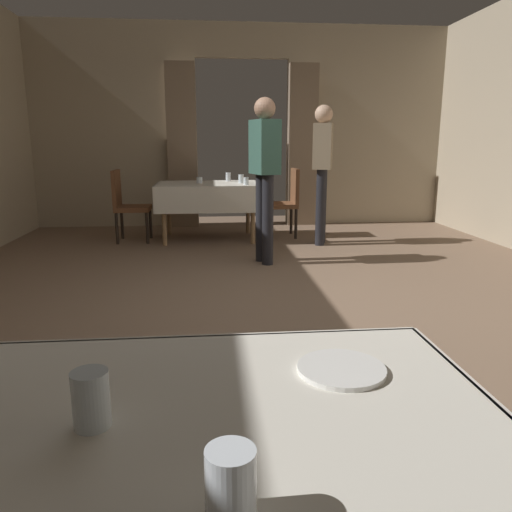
# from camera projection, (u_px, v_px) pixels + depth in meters

# --- Properties ---
(ground) EXTENTS (10.08, 10.08, 0.00)m
(ground) POSITION_uv_depth(u_px,v_px,m) (280.00, 309.00, 3.85)
(ground) COLOR #7A604C
(wall_back) EXTENTS (6.40, 0.27, 3.00)m
(wall_back) POSITION_uv_depth(u_px,v_px,m) (242.00, 127.00, 7.57)
(wall_back) COLOR tan
(wall_back) RESTS_ON ground
(dining_table_near) EXTENTS (1.40, 0.94, 0.75)m
(dining_table_near) POSITION_uv_depth(u_px,v_px,m) (153.00, 480.00, 0.92)
(dining_table_near) COLOR olive
(dining_table_near) RESTS_ON ground
(dining_table_mid) EXTENTS (1.35, 1.02, 0.75)m
(dining_table_mid) POSITION_uv_depth(u_px,v_px,m) (208.00, 191.00, 6.54)
(dining_table_mid) COLOR olive
(dining_table_mid) RESTS_ON ground
(chair_mid_right) EXTENTS (0.44, 0.44, 0.93)m
(chair_mid_right) POSITION_uv_depth(u_px,v_px,m) (286.00, 199.00, 6.75)
(chair_mid_right) COLOR black
(chair_mid_right) RESTS_ON ground
(chair_mid_left) EXTENTS (0.44, 0.44, 0.93)m
(chair_mid_left) POSITION_uv_depth(u_px,v_px,m) (126.00, 202.00, 6.40)
(chair_mid_left) COLOR black
(chair_mid_left) RESTS_ON ground
(plate_near_a) EXTENTS (0.21, 0.21, 0.01)m
(plate_near_a) POSITION_uv_depth(u_px,v_px,m) (342.00, 369.00, 1.14)
(plate_near_a) COLOR white
(plate_near_a) RESTS_ON dining_table_near
(glass_near_b) EXTENTS (0.07, 0.07, 0.11)m
(glass_near_b) POSITION_uv_depth(u_px,v_px,m) (91.00, 399.00, 0.91)
(glass_near_b) COLOR silver
(glass_near_b) RESTS_ON dining_table_near
(glass_near_d) EXTENTS (0.07, 0.07, 0.11)m
(glass_near_d) POSITION_uv_depth(u_px,v_px,m) (231.00, 485.00, 0.68)
(glass_near_d) COLOR silver
(glass_near_d) RESTS_ON dining_table_near
(glass_mid_a) EXTENTS (0.06, 0.06, 0.10)m
(glass_mid_a) POSITION_uv_depth(u_px,v_px,m) (246.00, 181.00, 6.21)
(glass_mid_a) COLOR silver
(glass_mid_a) RESTS_ON dining_table_mid
(glass_mid_b) EXTENTS (0.07, 0.07, 0.11)m
(glass_mid_b) POSITION_uv_depth(u_px,v_px,m) (241.00, 179.00, 6.49)
(glass_mid_b) COLOR silver
(glass_mid_b) RESTS_ON dining_table_mid
(glass_mid_c) EXTENTS (0.07, 0.07, 0.12)m
(glass_mid_c) POSITION_uv_depth(u_px,v_px,m) (228.00, 177.00, 6.81)
(glass_mid_c) COLOR silver
(glass_mid_c) RESTS_ON dining_table_mid
(glass_mid_d) EXTENTS (0.08, 0.08, 0.08)m
(glass_mid_d) POSITION_uv_depth(u_px,v_px,m) (199.00, 180.00, 6.47)
(glass_mid_d) COLOR silver
(glass_mid_d) RESTS_ON dining_table_mid
(person_waiter_by_doorway) EXTENTS (0.32, 0.41, 1.72)m
(person_waiter_by_doorway) POSITION_uv_depth(u_px,v_px,m) (322.00, 163.00, 6.13)
(person_waiter_by_doorway) COLOR black
(person_waiter_by_doorway) RESTS_ON ground
(person_diner_standing_aside) EXTENTS (0.31, 0.41, 1.72)m
(person_diner_standing_aside) POSITION_uv_depth(u_px,v_px,m) (265.00, 167.00, 5.13)
(person_diner_standing_aside) COLOR black
(person_diner_standing_aside) RESTS_ON ground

